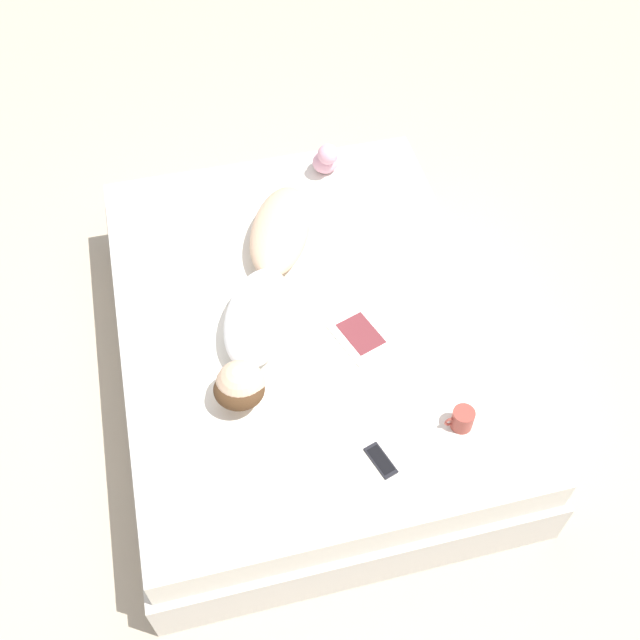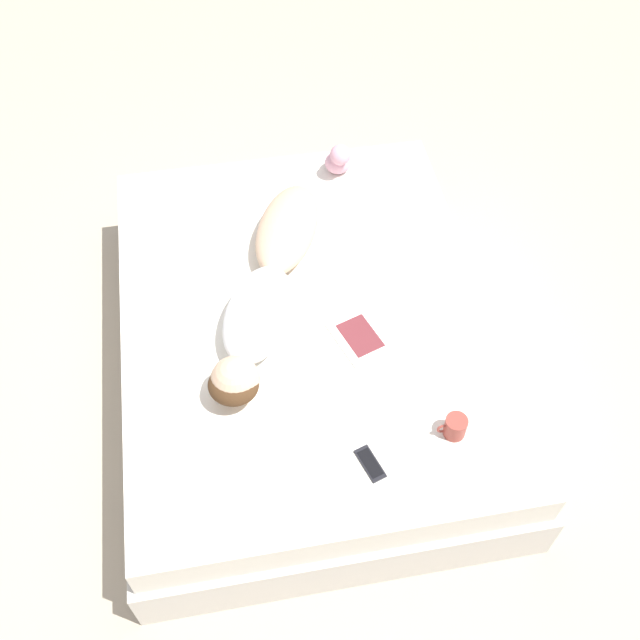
{
  "view_description": "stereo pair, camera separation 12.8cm",
  "coord_description": "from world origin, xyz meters",
  "px_view_note": "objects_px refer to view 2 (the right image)",
  "views": [
    {
      "loc": [
        0.43,
        2.06,
        3.15
      ],
      "look_at": [
        -0.05,
        0.09,
        0.52
      ],
      "focal_mm": 42.0,
      "sensor_mm": 36.0,
      "label": 1
    },
    {
      "loc": [
        0.3,
        2.09,
        3.15
      ],
      "look_at": [
        -0.05,
        0.09,
        0.52
      ],
      "focal_mm": 42.0,
      "sensor_mm": 36.0,
      "label": 2
    }
  ],
  "objects_px": {
    "cell_phone": "(370,464)",
    "person": "(267,288)",
    "coffee_mug": "(455,427)",
    "open_magazine": "(379,327)"
  },
  "relations": [
    {
      "from": "cell_phone",
      "to": "person",
      "type": "bearing_deg",
      "value": -90.09
    },
    {
      "from": "person",
      "to": "coffee_mug",
      "type": "bearing_deg",
      "value": 150.83
    },
    {
      "from": "open_magazine",
      "to": "cell_phone",
      "type": "relative_size",
      "value": 2.96
    },
    {
      "from": "person",
      "to": "open_magazine",
      "type": "xyz_separation_m",
      "value": [
        -0.47,
        0.24,
        -0.09
      ]
    },
    {
      "from": "person",
      "to": "open_magazine",
      "type": "relative_size",
      "value": 2.64
    },
    {
      "from": "cell_phone",
      "to": "coffee_mug",
      "type": "bearing_deg",
      "value": 174.16
    },
    {
      "from": "person",
      "to": "open_magazine",
      "type": "bearing_deg",
      "value": 175.39
    },
    {
      "from": "person",
      "to": "coffee_mug",
      "type": "relative_size",
      "value": 10.68
    },
    {
      "from": "coffee_mug",
      "to": "cell_phone",
      "type": "height_order",
      "value": "coffee_mug"
    },
    {
      "from": "person",
      "to": "cell_phone",
      "type": "relative_size",
      "value": 7.82
    }
  ]
}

